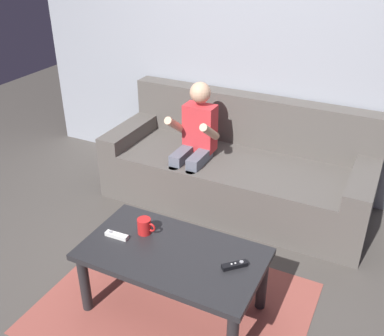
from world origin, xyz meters
name	(u,v)px	position (x,y,z in m)	size (l,w,h in m)	color
ground_plane	(148,298)	(0.00, 0.00, 0.00)	(8.03, 8.03, 0.00)	#4C4742
wall_back	(253,35)	(0.00, 1.67, 1.25)	(4.02, 0.05, 2.50)	#999EA8
couch	(238,170)	(0.08, 1.28, 0.28)	(2.07, 0.80, 0.82)	#56514C
person_seated_on_couch	(195,140)	(-0.22, 1.10, 0.56)	(0.34, 0.42, 0.99)	slate
coffee_table	(173,260)	(0.18, 0.00, 0.36)	(1.01, 0.56, 0.42)	#232326
area_rug	(174,307)	(0.18, 0.00, 0.00)	(1.51, 1.18, 0.01)	#9E4C42
game_remote_white_near_edge	(117,235)	(-0.17, -0.03, 0.43)	(0.14, 0.04, 0.03)	white
game_remote_black_center	(235,265)	(0.53, 0.03, 0.43)	(0.13, 0.12, 0.03)	black
coffee_mug	(145,226)	(-0.04, 0.08, 0.47)	(0.12, 0.08, 0.09)	red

